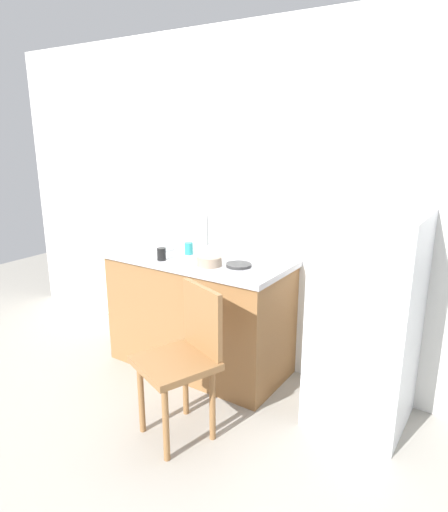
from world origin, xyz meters
name	(u,v)px	position (x,y,z in m)	size (l,w,h in m)	color
ground_plane	(162,415)	(0.00, 0.00, 0.00)	(8.00, 8.00, 0.00)	#9E998E
back_wall	(246,203)	(0.00, 1.00, 1.22)	(4.80, 0.10, 2.44)	silver
cabinet_base	(200,314)	(-0.18, 0.65, 0.41)	(1.30, 0.60, 0.82)	olive
countertop	(199,259)	(-0.18, 0.65, 0.84)	(1.34, 0.64, 0.04)	#B7B7BC
faucet	(203,229)	(-0.32, 0.90, 1.00)	(0.02, 0.02, 0.27)	#B7B7BC
refrigerator	(366,320)	(1.03, 0.67, 0.65)	(0.55, 0.57, 1.30)	silver
chair	(184,355)	(0.22, -0.04, 0.50)	(0.52, 0.52, 0.89)	olive
dish_tray	(157,245)	(-0.58, 0.66, 0.89)	(0.28, 0.20, 0.05)	white
terracotta_bowl	(209,261)	(0.02, 0.50, 0.89)	(0.17, 0.17, 0.06)	gray
hotplate	(239,265)	(0.20, 0.59, 0.87)	(0.17, 0.17, 0.02)	#2D2D2D
cup_white	(188,246)	(-0.33, 0.73, 0.90)	(0.08, 0.08, 0.07)	white
cup_black	(161,254)	(-0.33, 0.42, 0.91)	(0.06, 0.06, 0.09)	black
cup_teal	(189,248)	(-0.27, 0.65, 0.91)	(0.06, 0.06, 0.09)	teal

